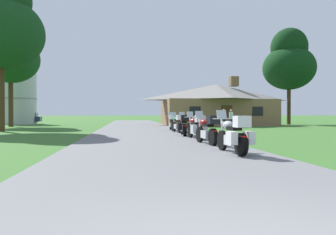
{
  "coord_description": "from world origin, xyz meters",
  "views": [
    {
      "loc": [
        -1.07,
        -2.19,
        1.23
      ],
      "look_at": [
        1.09,
        14.47,
        1.05
      ],
      "focal_mm": 33.98,
      "sensor_mm": 36.0,
      "label": 1
    }
  ],
  "objects_px": {
    "motorcycle_red_third_in_row": "(196,127)",
    "bystander_gray_shirt_beside_signpost": "(224,118)",
    "tree_right_of_lodge": "(289,62)",
    "parked_navy_suv_far_left": "(22,118)",
    "tree_left_near": "(1,23)",
    "metal_silo_distant": "(18,95)",
    "motorcycle_silver_nearest_to_camera": "(234,135)",
    "motorcycle_blue_farthest_in_row": "(172,123)",
    "motorcycle_red_second_in_row": "(207,130)",
    "motorcycle_green_fifth_in_row": "(177,124)",
    "tree_left_far": "(11,53)",
    "bystander_white_shirt_near_lodge": "(231,117)",
    "motorcycle_red_fourth_in_row": "(184,125)"
  },
  "relations": [
    {
      "from": "metal_silo_distant",
      "to": "bystander_gray_shirt_beside_signpost",
      "type": "bearing_deg",
      "value": -33.67
    },
    {
      "from": "motorcycle_blue_farthest_in_row",
      "to": "tree_left_far",
      "type": "relative_size",
      "value": 0.19
    },
    {
      "from": "tree_right_of_lodge",
      "to": "parked_navy_suv_far_left",
      "type": "distance_m",
      "value": 32.97
    },
    {
      "from": "motorcycle_blue_farthest_in_row",
      "to": "parked_navy_suv_far_left",
      "type": "xyz_separation_m",
      "value": [
        -16.02,
        18.3,
        0.16
      ]
    },
    {
      "from": "motorcycle_silver_nearest_to_camera",
      "to": "parked_navy_suv_far_left",
      "type": "height_order",
      "value": "parked_navy_suv_far_left"
    },
    {
      "from": "motorcycle_silver_nearest_to_camera",
      "to": "parked_navy_suv_far_left",
      "type": "distance_m",
      "value": 35.68
    },
    {
      "from": "motorcycle_red_second_in_row",
      "to": "motorcycle_green_fifth_in_row",
      "type": "relative_size",
      "value": 1.0
    },
    {
      "from": "bystander_gray_shirt_beside_signpost",
      "to": "tree_left_far",
      "type": "distance_m",
      "value": 21.43
    },
    {
      "from": "tree_left_near",
      "to": "bystander_white_shirt_near_lodge",
      "type": "bearing_deg",
      "value": 12.27
    },
    {
      "from": "parked_navy_suv_far_left",
      "to": "motorcycle_red_third_in_row",
      "type": "bearing_deg",
      "value": -154.08
    },
    {
      "from": "motorcycle_red_fourth_in_row",
      "to": "tree_left_far",
      "type": "xyz_separation_m",
      "value": [
        -14.31,
        15.66,
        6.62
      ]
    },
    {
      "from": "motorcycle_red_third_in_row",
      "to": "bystander_gray_shirt_beside_signpost",
      "type": "distance_m",
      "value": 12.86
    },
    {
      "from": "tree_left_near",
      "to": "tree_left_far",
      "type": "distance_m",
      "value": 9.34
    },
    {
      "from": "tree_left_near",
      "to": "parked_navy_suv_far_left",
      "type": "xyz_separation_m",
      "value": [
        -4.05,
        17.22,
        -6.83
      ]
    },
    {
      "from": "motorcycle_red_third_in_row",
      "to": "bystander_gray_shirt_beside_signpost",
      "type": "bearing_deg",
      "value": 61.42
    },
    {
      "from": "motorcycle_blue_farthest_in_row",
      "to": "parked_navy_suv_far_left",
      "type": "distance_m",
      "value": 24.33
    },
    {
      "from": "motorcycle_red_second_in_row",
      "to": "tree_left_near",
      "type": "relative_size",
      "value": 0.18
    },
    {
      "from": "motorcycle_red_fourth_in_row",
      "to": "bystander_gray_shirt_beside_signpost",
      "type": "height_order",
      "value": "bystander_gray_shirt_beside_signpost"
    },
    {
      "from": "motorcycle_green_fifth_in_row",
      "to": "bystander_gray_shirt_beside_signpost",
      "type": "bearing_deg",
      "value": 45.64
    },
    {
      "from": "motorcycle_blue_farthest_in_row",
      "to": "bystander_gray_shirt_beside_signpost",
      "type": "relative_size",
      "value": 1.25
    },
    {
      "from": "motorcycle_red_fourth_in_row",
      "to": "motorcycle_green_fifth_in_row",
      "type": "xyz_separation_m",
      "value": [
        0.12,
        2.99,
        0.01
      ]
    },
    {
      "from": "motorcycle_red_third_in_row",
      "to": "tree_left_near",
      "type": "relative_size",
      "value": 0.18
    },
    {
      "from": "tree_left_near",
      "to": "metal_silo_distant",
      "type": "xyz_separation_m",
      "value": [
        -4.34,
        16.95,
        -4.0
      ]
    },
    {
      "from": "metal_silo_distant",
      "to": "motorcycle_blue_farthest_in_row",
      "type": "bearing_deg",
      "value": -47.87
    },
    {
      "from": "bystander_white_shirt_near_lodge",
      "to": "parked_navy_suv_far_left",
      "type": "relative_size",
      "value": 0.35
    },
    {
      "from": "motorcycle_silver_nearest_to_camera",
      "to": "tree_left_near",
      "type": "height_order",
      "value": "tree_left_near"
    },
    {
      "from": "motorcycle_green_fifth_in_row",
      "to": "tree_left_far",
      "type": "xyz_separation_m",
      "value": [
        -14.43,
        12.67,
        6.61
      ]
    },
    {
      "from": "metal_silo_distant",
      "to": "motorcycle_green_fifth_in_row",
      "type": "bearing_deg",
      "value": -51.66
    },
    {
      "from": "bystander_gray_shirt_beside_signpost",
      "to": "motorcycle_red_fourth_in_row",
      "type": "bearing_deg",
      "value": 163.19
    },
    {
      "from": "parked_navy_suv_far_left",
      "to": "motorcycle_silver_nearest_to_camera",
      "type": "bearing_deg",
      "value": -158.9
    },
    {
      "from": "motorcycle_silver_nearest_to_camera",
      "to": "motorcycle_blue_farthest_in_row",
      "type": "distance_m",
      "value": 13.62
    },
    {
      "from": "motorcycle_blue_farthest_in_row",
      "to": "tree_left_near",
      "type": "xyz_separation_m",
      "value": [
        -11.97,
        1.09,
        6.99
      ]
    },
    {
      "from": "motorcycle_green_fifth_in_row",
      "to": "tree_left_near",
      "type": "relative_size",
      "value": 0.18
    },
    {
      "from": "motorcycle_silver_nearest_to_camera",
      "to": "metal_silo_distant",
      "type": "xyz_separation_m",
      "value": [
        -16.23,
        31.66,
        3.0
      ]
    },
    {
      "from": "bystander_white_shirt_near_lodge",
      "to": "tree_right_of_lodge",
      "type": "bearing_deg",
      "value": -3.15
    },
    {
      "from": "motorcycle_silver_nearest_to_camera",
      "to": "metal_silo_distant",
      "type": "distance_m",
      "value": 35.7
    },
    {
      "from": "tree_left_near",
      "to": "tree_left_far",
      "type": "xyz_separation_m",
      "value": [
        -2.46,
        9.0,
        -0.38
      ]
    },
    {
      "from": "motorcycle_red_fourth_in_row",
      "to": "tree_right_of_lodge",
      "type": "height_order",
      "value": "tree_right_of_lodge"
    },
    {
      "from": "tree_left_near",
      "to": "parked_navy_suv_far_left",
      "type": "relative_size",
      "value": 2.42
    },
    {
      "from": "motorcycle_red_third_in_row",
      "to": "motorcycle_red_fourth_in_row",
      "type": "height_order",
      "value": "same"
    },
    {
      "from": "motorcycle_silver_nearest_to_camera",
      "to": "motorcycle_blue_farthest_in_row",
      "type": "relative_size",
      "value": 1.0
    },
    {
      "from": "bystander_gray_shirt_beside_signpost",
      "to": "tree_left_near",
      "type": "bearing_deg",
      "value": 111.18
    },
    {
      "from": "metal_silo_distant",
      "to": "tree_left_near",
      "type": "bearing_deg",
      "value": -75.64
    },
    {
      "from": "motorcycle_red_third_in_row",
      "to": "parked_navy_suv_far_left",
      "type": "distance_m",
      "value": 30.84
    },
    {
      "from": "bystander_gray_shirt_beside_signpost",
      "to": "motorcycle_silver_nearest_to_camera",
      "type": "bearing_deg",
      "value": 175.71
    },
    {
      "from": "motorcycle_red_third_in_row",
      "to": "bystander_white_shirt_near_lodge",
      "type": "bearing_deg",
      "value": 59.49
    },
    {
      "from": "motorcycle_red_third_in_row",
      "to": "bystander_gray_shirt_beside_signpost",
      "type": "relative_size",
      "value": 1.25
    },
    {
      "from": "tree_left_far",
      "to": "bystander_white_shirt_near_lodge",
      "type": "bearing_deg",
      "value": -13.85
    },
    {
      "from": "metal_silo_distant",
      "to": "tree_right_of_lodge",
      "type": "bearing_deg",
      "value": -9.2
    },
    {
      "from": "motorcycle_green_fifth_in_row",
      "to": "bystander_white_shirt_near_lodge",
      "type": "distance_m",
      "value": 9.76
    }
  ]
}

